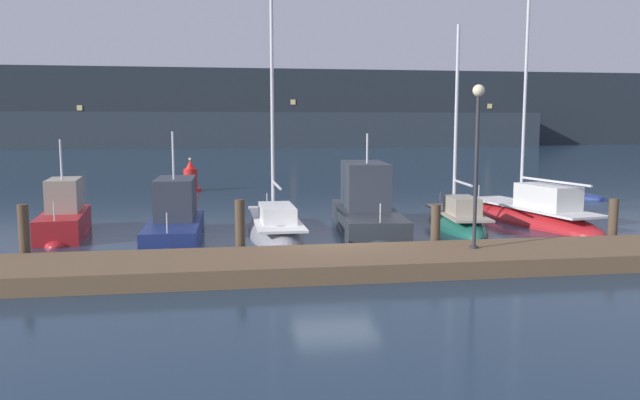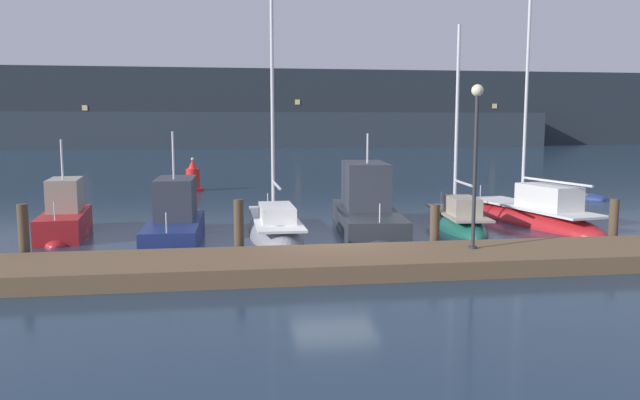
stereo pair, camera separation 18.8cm
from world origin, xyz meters
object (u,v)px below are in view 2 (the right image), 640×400
sailboat_berth_6 (533,218)px  dock_lamppost (476,141)px  sailboat_berth_5 (458,224)px  motorboat_berth_1 (65,224)px  rowboat_adrift (587,199)px  sailboat_berth_3 (275,232)px  motorboat_berth_4 (367,216)px  channel_buoy (193,179)px  motorboat_berth_2 (175,229)px

sailboat_berth_6 → dock_lamppost: size_ratio=2.32×
sailboat_berth_6 → dock_lamppost: bearing=-128.3°
dock_lamppost → sailboat_berth_5: bearing=72.9°
motorboat_berth_1 → rowboat_adrift: 24.64m
motorboat_berth_1 → sailboat_berth_3: sailboat_berth_3 is taller
rowboat_adrift → sailboat_berth_6: bearing=-133.1°
motorboat_berth_4 → sailboat_berth_6: sailboat_berth_6 is taller
sailboat_berth_3 → dock_lamppost: bearing=-46.8°
sailboat_berth_3 → dock_lamppost: sailboat_berth_3 is taller
dock_lamppost → motorboat_berth_4: bearing=104.9°
motorboat_berth_4 → sailboat_berth_6: (6.65, 0.40, -0.30)m
rowboat_adrift → sailboat_berth_3: bearing=-154.2°
motorboat_berth_1 → sailboat_berth_6: sailboat_berth_6 is taller
sailboat_berth_3 → sailboat_berth_5: (6.78, 0.51, 0.03)m
sailboat_berth_3 → dock_lamppost: (4.99, -5.31, 3.27)m
channel_buoy → sailboat_berth_3: bearing=-76.3°
motorboat_berth_4 → rowboat_adrift: (13.09, 7.28, -0.48)m
sailboat_berth_5 → sailboat_berth_6: (3.26, 0.58, 0.05)m
motorboat_berth_2 → motorboat_berth_4: motorboat_berth_2 is taller
motorboat_berth_1 → sailboat_berth_3: (7.14, -0.97, -0.28)m
sailboat_berth_3 → sailboat_berth_6: sailboat_berth_6 is taller
sailboat_berth_6 → channel_buoy: size_ratio=5.43×
motorboat_berth_4 → sailboat_berth_5: (3.39, -0.17, -0.35)m
sailboat_berth_6 → channel_buoy: (-13.60, 13.57, 0.51)m
motorboat_berth_2 → channel_buoy: 14.99m
motorboat_berth_2 → channel_buoy: bearing=90.9°
motorboat_berth_1 → sailboat_berth_6: size_ratio=0.46×
sailboat_berth_3 → sailboat_berth_5: sailboat_berth_3 is taller
dock_lamppost → rowboat_adrift: 17.88m
motorboat_berth_2 → rowboat_adrift: size_ratio=2.23×
channel_buoy → rowboat_adrift: bearing=-18.5°
motorboat_berth_2 → rowboat_adrift: (19.82, 8.30, -0.34)m
sailboat_berth_5 → channel_buoy: bearing=126.2°
motorboat_berth_2 → sailboat_berth_6: 13.45m
motorboat_berth_4 → rowboat_adrift: 14.99m
dock_lamppost → sailboat_berth_3: bearing=133.2°
motorboat_berth_4 → dock_lamppost: bearing=-75.1°
motorboat_berth_4 → channel_buoy: (-6.95, 13.97, 0.21)m
dock_lamppost → sailboat_berth_6: bearing=51.7°
channel_buoy → motorboat_berth_2: bearing=-89.1°
motorboat_berth_2 → sailboat_berth_6: sailboat_berth_6 is taller
motorboat_berth_1 → channel_buoy: 14.14m
motorboat_berth_4 → sailboat_berth_5: 3.41m
motorboat_berth_2 → sailboat_berth_3: sailboat_berth_3 is taller
motorboat_berth_4 → dock_lamppost: 6.85m
motorboat_berth_4 → motorboat_berth_1: bearing=178.4°
sailboat_berth_5 → sailboat_berth_3: bearing=-175.7°
motorboat_berth_4 → sailboat_berth_6: 6.67m
sailboat_berth_3 → channel_buoy: sailboat_berth_3 is taller
dock_lamppost → channel_buoy: bearing=113.2°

